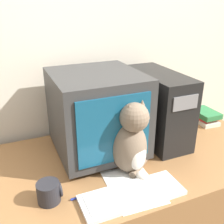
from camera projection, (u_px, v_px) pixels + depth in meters
wall_back at (98, 50)px, 1.59m from camera, size 7.00×0.05×2.50m
desk at (128, 211)px, 1.55m from camera, size 1.58×0.79×0.77m
crt_monitor at (97, 113)px, 1.36m from camera, size 0.44×0.46×0.44m
computer_tower at (157, 107)px, 1.50m from camera, size 0.20×0.48×0.40m
keyboard at (132, 195)px, 1.10m from camera, size 0.44×0.16×0.02m
cat at (131, 142)px, 1.21m from camera, size 0.28×0.24×0.36m
book_stack at (205, 116)px, 1.77m from camera, size 0.14×0.20×0.08m
pen at (87, 195)px, 1.11m from camera, size 0.14×0.01×0.01m
paper_sheet at (133, 186)px, 1.16m from camera, size 0.23×0.31×0.00m
mug at (49, 192)px, 1.07m from camera, size 0.10×0.09×0.09m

